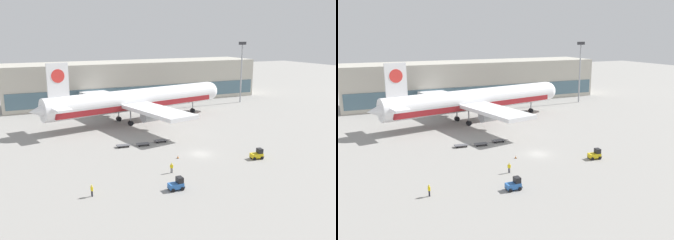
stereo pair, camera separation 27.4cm
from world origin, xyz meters
TOP-DOWN VIEW (x-y plane):
  - ground_plane at (0.00, 0.00)m, footprint 400.00×400.00m
  - terminal_building at (9.88, 64.36)m, footprint 90.00×18.20m
  - light_mast at (41.76, 44.86)m, footprint 2.80×0.50m
  - airplane_main at (-2.11, 32.25)m, footprint 57.48×48.63m
  - baggage_tug_foreground at (8.58, -7.16)m, footprint 2.61×1.92m
  - baggage_tug_mid at (-12.09, -13.83)m, footprint 2.49×1.68m
  - baggage_dolly_lead at (-12.61, 11.04)m, footprint 3.75×1.72m
  - baggage_dolly_second at (-8.37, 10.30)m, footprint 3.75×1.72m
  - baggage_dolly_third at (-3.88, 11.09)m, footprint 3.75×1.72m
  - ground_crew_near at (-9.74, -6.99)m, footprint 0.50×0.38m
  - ground_crew_far at (-24.65, -10.72)m, footprint 0.33×0.54m
  - traffic_cone_near at (-5.27, -0.48)m, footprint 0.40×0.40m

SIDE VIEW (x-z plane):
  - ground_plane at x=0.00m, z-range 0.00..0.00m
  - traffic_cone_near at x=-5.27m, z-range -0.01..0.58m
  - baggage_dolly_lead at x=-12.61m, z-range 0.15..0.63m
  - baggage_dolly_second at x=-8.37m, z-range 0.15..0.63m
  - baggage_dolly_third at x=-3.88m, z-range 0.15..0.63m
  - baggage_tug_foreground at x=8.58m, z-range -0.12..1.88m
  - baggage_tug_mid at x=-12.09m, z-range -0.12..1.88m
  - ground_crew_near at x=-9.74m, z-range 0.16..1.95m
  - ground_crew_far at x=-24.65m, z-range 0.18..2.03m
  - airplane_main at x=-2.11m, z-range -2.66..14.34m
  - terminal_building at x=9.88m, z-range -0.01..13.99m
  - light_mast at x=41.76m, z-range 1.80..22.71m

